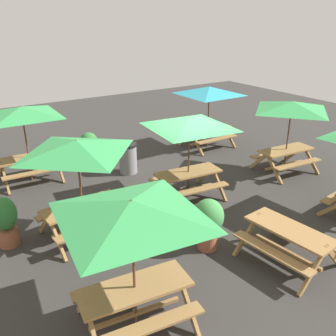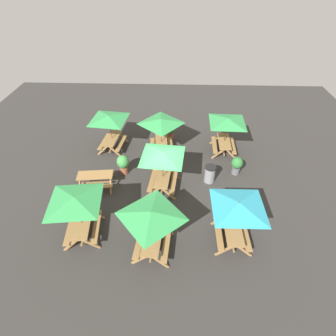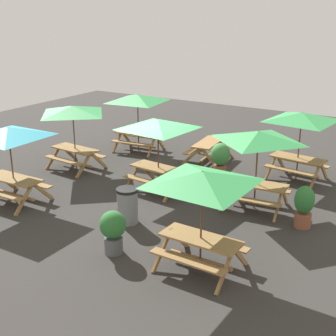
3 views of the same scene
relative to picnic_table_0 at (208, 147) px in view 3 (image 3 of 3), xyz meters
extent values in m
plane|color=#33302D|center=(-0.09, -3.54, -0.56)|extent=(27.92, 27.92, 0.00)
cube|color=olive|center=(0.00, 0.00, 0.18)|extent=(0.88, 1.86, 0.05)
cube|color=olive|center=(0.55, 0.06, -0.11)|extent=(0.44, 1.82, 0.04)
cube|color=olive|center=(-0.55, -0.06, -0.11)|extent=(0.44, 1.82, 0.04)
cube|color=olive|center=(0.44, -0.74, -0.19)|extent=(0.80, 0.14, 0.81)
cube|color=olive|center=(-0.28, -0.81, -0.19)|extent=(0.80, 0.14, 0.81)
cube|color=olive|center=(0.28, 0.81, -0.19)|extent=(0.80, 0.14, 0.81)
cube|color=olive|center=(-0.44, 0.74, -0.19)|extent=(0.80, 0.14, 0.81)
cube|color=olive|center=(0.00, 0.00, -0.34)|extent=(0.23, 1.56, 0.06)
cube|color=olive|center=(-0.01, -3.48, 0.18)|extent=(1.86, 0.88, 0.05)
cube|color=olive|center=(-0.06, -4.03, -0.11)|extent=(1.82, 0.44, 0.04)
cube|color=olive|center=(0.05, -2.94, -0.11)|extent=(1.82, 0.44, 0.04)
cube|color=olive|center=(-0.82, -3.77, -0.19)|extent=(0.14, 0.80, 0.81)
cube|color=olive|center=(-0.75, -3.04, -0.19)|extent=(0.14, 0.80, 0.81)
cube|color=olive|center=(0.73, -3.93, -0.19)|extent=(0.14, 0.80, 0.81)
cube|color=olive|center=(0.81, -3.20, -0.19)|extent=(0.14, 0.80, 0.81)
cube|color=olive|center=(-0.01, -3.48, -0.34)|extent=(1.56, 0.23, 0.06)
cylinder|color=brown|center=(-0.01, -3.48, 0.59)|extent=(0.04, 0.04, 2.30)
pyramid|color=green|center=(-0.01, -3.48, 1.60)|extent=(2.81, 2.81, 0.28)
cube|color=olive|center=(-3.69, -3.26, 0.18)|extent=(1.85, 0.85, 0.05)
cube|color=olive|center=(-3.73, -3.81, -0.11)|extent=(1.82, 0.42, 0.04)
cube|color=olive|center=(-3.64, -2.71, -0.11)|extent=(1.82, 0.42, 0.04)
cube|color=olive|center=(-4.49, -3.55, -0.19)|extent=(0.13, 0.80, 0.81)
cube|color=olive|center=(-4.43, -2.83, -0.19)|extent=(0.13, 0.80, 0.81)
cube|color=olive|center=(-2.94, -3.69, -0.19)|extent=(0.13, 0.80, 0.81)
cube|color=olive|center=(-2.88, -2.96, -0.19)|extent=(0.13, 0.80, 0.81)
cube|color=olive|center=(-3.69, -3.26, -0.34)|extent=(1.56, 0.21, 0.06)
cylinder|color=brown|center=(-3.69, -3.26, 0.59)|extent=(0.04, 0.04, 2.30)
pyramid|color=green|center=(-3.69, -3.26, 1.60)|extent=(2.17, 2.17, 0.28)
cube|color=olive|center=(3.35, -7.02, 0.18)|extent=(1.82, 0.76, 0.05)
cube|color=olive|center=(3.34, -7.57, -0.11)|extent=(1.81, 0.32, 0.04)
cube|color=olive|center=(3.37, -6.47, -0.11)|extent=(1.81, 0.32, 0.04)
cube|color=olive|center=(2.56, -7.36, -0.19)|extent=(0.08, 0.80, 0.81)
cube|color=olive|center=(2.58, -6.63, -0.19)|extent=(0.08, 0.80, 0.81)
cube|color=olive|center=(4.12, -7.41, -0.19)|extent=(0.08, 0.80, 0.81)
cube|color=olive|center=(4.14, -6.68, -0.19)|extent=(0.08, 0.80, 0.81)
cube|color=olive|center=(3.35, -7.02, -0.34)|extent=(1.56, 0.12, 0.06)
cylinder|color=brown|center=(3.35, -7.02, 0.59)|extent=(0.04, 0.04, 2.30)
pyramid|color=green|center=(3.35, -7.02, 1.60)|extent=(2.83, 2.83, 0.28)
cube|color=olive|center=(3.44, -0.19, 0.18)|extent=(1.87, 0.90, 0.05)
cube|color=olive|center=(3.37, -0.73, -0.11)|extent=(1.82, 0.47, 0.04)
cube|color=olive|center=(3.50, 0.36, -0.11)|extent=(1.82, 0.47, 0.04)
cube|color=olive|center=(2.62, -0.46, -0.19)|extent=(0.15, 0.80, 0.81)
cube|color=olive|center=(2.70, 0.27, -0.19)|extent=(0.15, 0.80, 0.81)
cube|color=olive|center=(4.17, -0.64, -0.19)|extent=(0.15, 0.80, 0.81)
cube|color=olive|center=(4.25, 0.08, -0.19)|extent=(0.15, 0.80, 0.81)
cube|color=olive|center=(3.44, -0.19, -0.34)|extent=(1.56, 0.25, 0.06)
cylinder|color=brown|center=(3.44, -0.19, 0.59)|extent=(0.04, 0.04, 2.30)
pyramid|color=green|center=(3.44, -0.19, 1.60)|extent=(2.81, 2.81, 0.28)
cube|color=olive|center=(-3.06, -0.22, 0.18)|extent=(1.87, 0.90, 0.05)
cube|color=olive|center=(-2.99, -0.76, -0.11)|extent=(1.82, 0.47, 0.04)
cube|color=olive|center=(-3.12, 0.33, -0.11)|extent=(1.82, 0.47, 0.04)
cube|color=olive|center=(-3.79, -0.67, -0.19)|extent=(0.15, 0.80, 0.81)
cube|color=olive|center=(-3.87, 0.06, -0.19)|extent=(0.15, 0.80, 0.81)
cube|color=olive|center=(-2.24, -0.49, -0.19)|extent=(0.15, 0.80, 0.81)
cube|color=olive|center=(-2.32, 0.24, -0.19)|extent=(0.15, 0.80, 0.81)
cube|color=olive|center=(-3.06, -0.22, -0.34)|extent=(1.56, 0.25, 0.06)
cylinder|color=brown|center=(-3.06, -0.22, 0.59)|extent=(0.04, 0.04, 2.30)
pyramid|color=green|center=(-3.06, -0.22, 1.60)|extent=(2.81, 2.81, 0.28)
cube|color=olive|center=(-3.13, -6.53, 0.18)|extent=(1.81, 0.71, 0.05)
cube|color=olive|center=(-3.13, -7.08, -0.11)|extent=(1.80, 0.27, 0.04)
cube|color=olive|center=(-3.14, -5.98, -0.11)|extent=(1.80, 0.27, 0.04)
cube|color=olive|center=(-3.91, -6.17, -0.19)|extent=(0.07, 0.80, 0.81)
cube|color=olive|center=(-2.35, -6.89, -0.19)|extent=(0.07, 0.80, 0.81)
cube|color=olive|center=(-2.35, -6.16, -0.19)|extent=(0.07, 0.80, 0.81)
cube|color=olive|center=(-3.13, -6.53, -0.34)|extent=(1.56, 0.08, 0.06)
cylinder|color=brown|center=(-3.13, -6.53, 0.59)|extent=(0.04, 0.04, 2.30)
pyramid|color=teal|center=(-3.13, -6.53, 1.60)|extent=(2.83, 2.83, 0.28)
cube|color=olive|center=(3.13, -3.24, 0.18)|extent=(1.85, 0.84, 0.05)
cube|color=olive|center=(3.17, -3.78, -0.11)|extent=(1.81, 0.40, 0.04)
cube|color=olive|center=(3.08, -2.69, -0.11)|extent=(1.81, 0.40, 0.04)
cube|color=olive|center=(2.38, -3.66, -0.19)|extent=(0.12, 0.80, 0.81)
cube|color=olive|center=(2.32, -2.93, -0.19)|extent=(0.12, 0.80, 0.81)
cube|color=olive|center=(3.93, -3.54, -0.19)|extent=(0.12, 0.80, 0.81)
cube|color=olive|center=(3.87, -2.81, -0.19)|extent=(0.12, 0.80, 0.81)
cube|color=olive|center=(3.13, -3.24, -0.34)|extent=(1.56, 0.19, 0.06)
cylinder|color=brown|center=(3.13, -3.24, 0.59)|extent=(0.04, 0.04, 2.30)
pyramid|color=green|center=(3.13, -3.24, 1.60)|extent=(2.15, 2.15, 0.28)
cylinder|color=gray|center=(0.58, -5.94, -0.11)|extent=(0.56, 0.56, 0.90)
cylinder|color=black|center=(0.58, -5.94, 0.38)|extent=(0.59, 0.59, 0.08)
cylinder|color=#59595B|center=(1.27, -7.45, -0.36)|extent=(0.44, 0.44, 0.40)
ellipsoid|color=#2D7233|center=(1.27, -7.45, 0.17)|extent=(0.62, 0.62, 0.66)
cylinder|color=#935138|center=(1.09, -1.26, -0.36)|extent=(0.44, 0.44, 0.40)
ellipsoid|color=#3D8C42|center=(1.09, -1.26, 0.22)|extent=(0.67, 0.67, 0.77)
cylinder|color=#935138|center=(4.68, -3.75, -0.36)|extent=(0.44, 0.44, 0.40)
ellipsoid|color=#2D7233|center=(4.68, -3.75, 0.22)|extent=(0.52, 0.52, 0.76)
camera|label=1|loc=(5.58, 4.06, 4.19)|focal=40.00mm
camera|label=2|loc=(-9.95, -4.09, 8.99)|focal=28.00mm
camera|label=3|loc=(7.51, -15.18, 4.92)|focal=50.00mm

